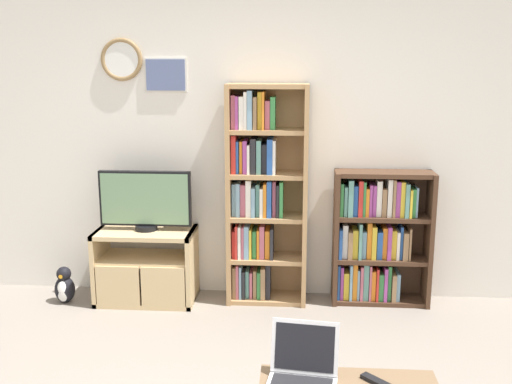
{
  "coord_description": "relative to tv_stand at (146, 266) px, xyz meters",
  "views": [
    {
      "loc": [
        0.41,
        -2.62,
        1.98
      ],
      "look_at": [
        0.14,
        1.25,
        1.12
      ],
      "focal_mm": 42.0,
      "sensor_mm": 36.0,
      "label": 1
    }
  ],
  "objects": [
    {
      "name": "laptop",
      "position": [
        1.28,
        -2.05,
        0.24
      ],
      "size": [
        0.36,
        0.34,
        0.28
      ],
      "rotation": [
        0.0,
        0.0,
        -0.13
      ],
      "color": "silver",
      "rests_on": "coffee_table"
    },
    {
      "name": "tv_stand",
      "position": [
        0.0,
        0.0,
        0.0
      ],
      "size": [
        0.81,
        0.45,
        0.61
      ],
      "color": "tan",
      "rests_on": "ground_plane"
    },
    {
      "name": "penguin_figurine",
      "position": [
        -0.67,
        -0.09,
        -0.17
      ],
      "size": [
        0.17,
        0.15,
        0.31
      ],
      "color": "black",
      "rests_on": "ground_plane"
    },
    {
      "name": "wall_back",
      "position": [
        0.83,
        0.29,
        1.0
      ],
      "size": [
        5.78,
        0.09,
        2.6
      ],
      "color": "silver",
      "rests_on": "ground_plane"
    },
    {
      "name": "bookshelf_short",
      "position": [
        1.9,
        0.13,
        0.24
      ],
      "size": [
        0.79,
        0.27,
        1.1
      ],
      "color": "#472D1E",
      "rests_on": "ground_plane"
    },
    {
      "name": "television",
      "position": [
        0.01,
        0.02,
        0.55
      ],
      "size": [
        0.75,
        0.18,
        0.49
      ],
      "color": "black",
      "rests_on": "tv_stand"
    },
    {
      "name": "bookshelf_tall",
      "position": [
        0.95,
        0.11,
        0.59
      ],
      "size": [
        0.65,
        0.32,
        1.8
      ],
      "color": "tan",
      "rests_on": "ground_plane"
    },
    {
      "name": "remote_near_laptop",
      "position": [
        1.63,
        -2.02,
        0.18
      ],
      "size": [
        0.14,
        0.14,
        0.02
      ],
      "rotation": [
        0.0,
        0.0,
        0.78
      ],
      "color": "black",
      "rests_on": "coffee_table"
    }
  ]
}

